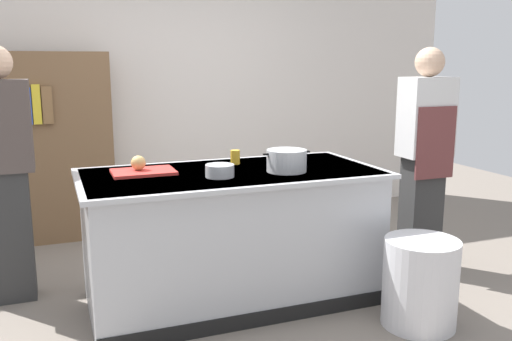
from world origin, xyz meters
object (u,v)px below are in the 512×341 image
(juice_cup, at_px, (235,157))
(person_guest, at_px, (4,170))
(person_chef, at_px, (424,154))
(bookshelf, at_px, (49,148))
(onion, at_px, (138,163))
(trash_bin, at_px, (420,283))
(stock_pot, at_px, (287,161))
(mixing_bowl, at_px, (220,171))

(juice_cup, relative_size, person_guest, 0.06)
(person_chef, bearing_deg, bookshelf, 40.63)
(person_guest, bearing_deg, onion, 47.11)
(trash_bin, height_order, bookshelf, bookshelf)
(stock_pot, distance_m, bookshelf, 2.43)
(trash_bin, height_order, person_guest, person_guest)
(mixing_bowl, height_order, bookshelf, bookshelf)
(bookshelf, bearing_deg, person_chef, -33.43)
(stock_pot, distance_m, mixing_bowl, 0.47)
(onion, distance_m, person_guest, 0.91)
(stock_pot, xyz_separation_m, person_chef, (1.23, 0.16, -0.06))
(person_chef, bearing_deg, mixing_bowl, 79.76)
(stock_pot, distance_m, person_chef, 1.24)
(trash_bin, distance_m, bookshelf, 3.36)
(juice_cup, relative_size, bookshelf, 0.06)
(onion, bearing_deg, person_chef, -3.66)
(stock_pot, distance_m, juice_cup, 0.44)
(onion, distance_m, juice_cup, 0.70)
(person_chef, height_order, bookshelf, person_chef)
(onion, height_order, person_guest, person_guest)
(trash_bin, height_order, person_chef, person_chef)
(onion, bearing_deg, stock_pot, -17.82)
(person_guest, bearing_deg, juice_cup, 60.57)
(trash_bin, relative_size, bookshelf, 0.32)
(stock_pot, bearing_deg, juice_cup, 121.81)
(trash_bin, xyz_separation_m, person_guest, (-2.36, 1.32, 0.64))
(mixing_bowl, relative_size, person_guest, 0.11)
(person_chef, relative_size, person_guest, 1.00)
(mixing_bowl, relative_size, trash_bin, 0.33)
(person_guest, xyz_separation_m, bookshelf, (0.28, 1.26, -0.06))
(onion, height_order, stock_pot, stock_pot)
(person_chef, xyz_separation_m, bookshelf, (-2.69, 1.78, -0.06))
(person_chef, distance_m, bookshelf, 3.22)
(bookshelf, bearing_deg, juice_cup, -51.81)
(mixing_bowl, relative_size, bookshelf, 0.11)
(onion, distance_m, stock_pot, 0.97)
(bookshelf, bearing_deg, onion, -71.84)
(juice_cup, relative_size, person_chef, 0.06)
(mixing_bowl, xyz_separation_m, person_chef, (1.69, 0.17, -0.03))
(trash_bin, bearing_deg, mixing_bowl, 149.80)
(trash_bin, bearing_deg, person_guest, 150.88)
(juice_cup, relative_size, trash_bin, 0.18)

